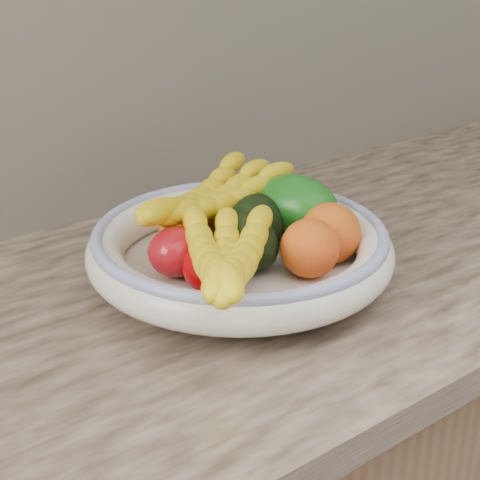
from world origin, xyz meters
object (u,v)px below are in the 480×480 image
object	(u,v)px
fruit_bowl	(240,248)
banana_bunch_back	(210,204)
green_mango	(296,208)
banana_bunch_front	(225,266)

from	to	relation	value
fruit_bowl	banana_bunch_back	xyz separation A→B (m)	(0.00, 0.07, 0.04)
green_mango	banana_bunch_front	world-z (taller)	green_mango
fruit_bowl	green_mango	world-z (taller)	green_mango
banana_bunch_back	banana_bunch_front	bearing A→B (deg)	-136.20
green_mango	banana_bunch_back	world-z (taller)	green_mango
banana_bunch_back	green_mango	bearing A→B (deg)	-45.48
green_mango	banana_bunch_back	size ratio (longest dim) A/B	0.46
fruit_bowl	banana_bunch_back	world-z (taller)	banana_bunch_back
banana_bunch_back	banana_bunch_front	xyz separation A→B (m)	(-0.09, -0.15, -0.01)
green_mango	banana_bunch_back	xyz separation A→B (m)	(-0.10, 0.06, 0.01)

